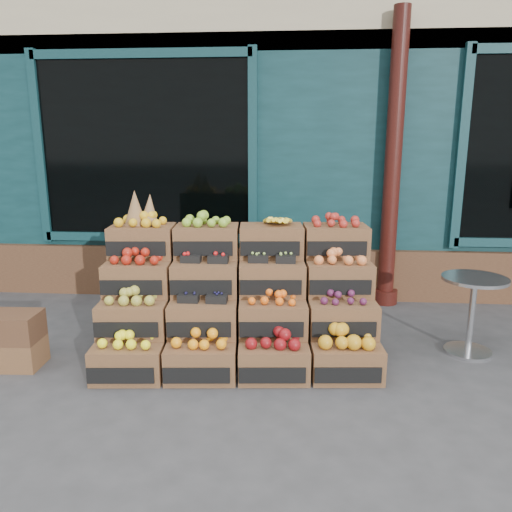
{
  "coord_description": "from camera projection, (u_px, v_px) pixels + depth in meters",
  "views": [
    {
      "loc": [
        0.13,
        -3.59,
        1.86
      ],
      "look_at": [
        -0.2,
        0.7,
        0.85
      ],
      "focal_mm": 35.0,
      "sensor_mm": 36.0,
      "label": 1
    }
  ],
  "objects": [
    {
      "name": "ground",
      "position": [
        274.0,
        382.0,
        3.92
      ],
      "size": [
        60.0,
        60.0,
        0.0
      ],
      "primitive_type": "plane",
      "color": "#3A3A3D",
      "rests_on": "ground"
    },
    {
      "name": "shop_facade",
      "position": [
        289.0,
        106.0,
        8.33
      ],
      "size": [
        12.0,
        6.24,
        4.8
      ],
      "color": "#0F3135",
      "rests_on": "ground"
    },
    {
      "name": "crate_display",
      "position": [
        238.0,
        306.0,
        4.36
      ],
      "size": [
        2.37,
        1.29,
        1.43
      ],
      "rotation": [
        0.0,
        0.0,
        0.08
      ],
      "color": "brown",
      "rests_on": "ground"
    },
    {
      "name": "spare_crates",
      "position": [
        12.0,
        340.0,
        4.14
      ],
      "size": [
        0.48,
        0.34,
        0.47
      ],
      "rotation": [
        0.0,
        0.0,
        0.04
      ],
      "color": "brown",
      "rests_on": "ground"
    },
    {
      "name": "bistro_table",
      "position": [
        472.0,
        306.0,
        4.36
      ],
      "size": [
        0.56,
        0.56,
        0.7
      ],
      "rotation": [
        0.0,
        0.0,
        0.35
      ],
      "color": "silver",
      "rests_on": "ground"
    },
    {
      "name": "shopkeeper",
      "position": [
        137.0,
        210.0,
        6.77
      ],
      "size": [
        0.79,
        0.68,
        1.84
      ],
      "primitive_type": "imported",
      "rotation": [
        0.0,
        0.0,
        3.57
      ],
      "color": "#1D6832",
      "rests_on": "ground"
    }
  ]
}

